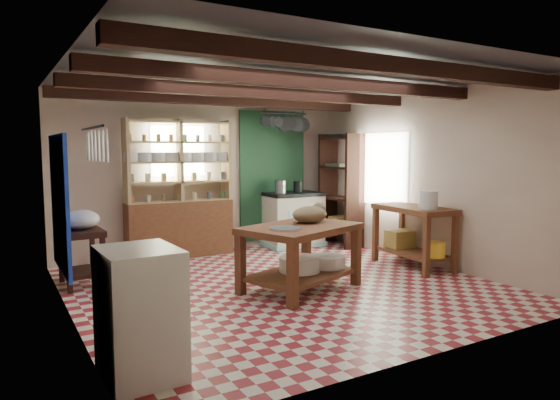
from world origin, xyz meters
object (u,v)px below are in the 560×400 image
prep_table (81,257)px  cat (310,214)px  white_cabinet (140,313)px  right_counter (413,237)px  stove (293,219)px  work_table (300,258)px

prep_table → cat: 2.95m
white_cabinet → right_counter: (4.40, 1.55, -0.05)m
prep_table → white_cabinet: size_ratio=0.73×
right_counter → cat: bearing=-173.9°
stove → prep_table: (-3.69, -0.85, -0.12)m
white_cabinet → cat: cat is taller
white_cabinet → right_counter: 4.67m
white_cabinet → cat: 2.98m
cat → work_table: bearing=-178.7°
stove → prep_table: stove is taller
work_table → stove: (1.39, 2.42, 0.08)m
work_table → cat: 0.57m
cat → stove: bearing=34.1°
prep_table → stove: bearing=11.0°
prep_table → right_counter: (4.38, -1.39, 0.09)m
work_table → prep_table: 2.79m
white_cabinet → cat: size_ratio=2.13×
work_table → right_counter: bearing=-14.1°
white_cabinet → right_counter: white_cabinet is taller
stove → right_counter: bearing=-70.9°
right_counter → cat: 1.91m
stove → right_counter: 2.35m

